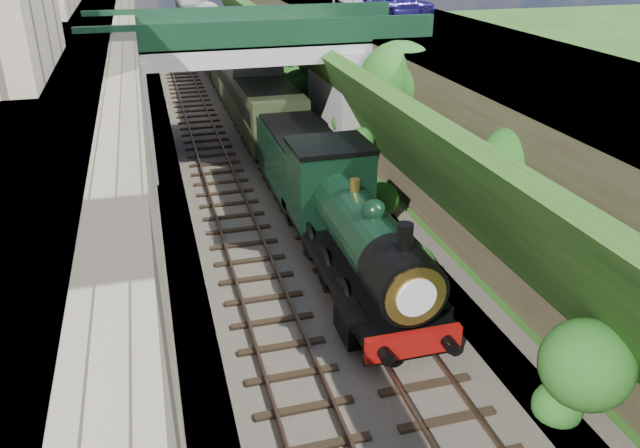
{
  "coord_description": "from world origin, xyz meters",
  "views": [
    {
      "loc": [
        -4.82,
        -6.92,
        10.89
      ],
      "look_at": [
        0.0,
        10.36,
        2.36
      ],
      "focal_mm": 35.0,
      "sensor_mm": 36.0,
      "label": 1
    }
  ],
  "objects_px": {
    "road_bridge": "(265,79)",
    "car_blue": "(399,4)",
    "tender": "(301,166)",
    "tree": "(400,85)",
    "locomotive": "(355,232)"
  },
  "relations": [
    {
      "from": "road_bridge",
      "to": "tender",
      "type": "distance_m",
      "value": 6.72
    },
    {
      "from": "tree",
      "to": "tender",
      "type": "height_order",
      "value": "tree"
    },
    {
      "from": "car_blue",
      "to": "locomotive",
      "type": "xyz_separation_m",
      "value": [
        -8.49,
        -17.82,
        -5.07
      ]
    },
    {
      "from": "road_bridge",
      "to": "car_blue",
      "type": "height_order",
      "value": "car_blue"
    },
    {
      "from": "tender",
      "to": "car_blue",
      "type": "bearing_deg",
      "value": 50.92
    },
    {
      "from": "tender",
      "to": "road_bridge",
      "type": "bearing_deg",
      "value": 92.34
    },
    {
      "from": "tree",
      "to": "car_blue",
      "type": "bearing_deg",
      "value": 68.78
    },
    {
      "from": "road_bridge",
      "to": "locomotive",
      "type": "distance_m",
      "value": 13.79
    },
    {
      "from": "road_bridge",
      "to": "tender",
      "type": "relative_size",
      "value": 2.67
    },
    {
      "from": "car_blue",
      "to": "locomotive",
      "type": "bearing_deg",
      "value": 149.97
    },
    {
      "from": "locomotive",
      "to": "tender",
      "type": "relative_size",
      "value": 1.7
    },
    {
      "from": "tree",
      "to": "car_blue",
      "type": "height_order",
      "value": "car_blue"
    },
    {
      "from": "road_bridge",
      "to": "tree",
      "type": "distance_m",
      "value": 7.45
    },
    {
      "from": "tree",
      "to": "locomotive",
      "type": "xyz_separation_m",
      "value": [
        -4.71,
        -8.09,
        -2.75
      ]
    },
    {
      "from": "locomotive",
      "to": "car_blue",
      "type": "bearing_deg",
      "value": 64.52
    }
  ]
}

